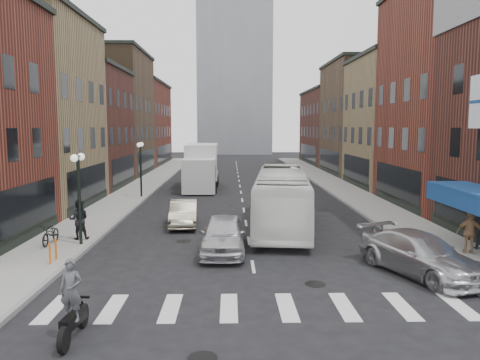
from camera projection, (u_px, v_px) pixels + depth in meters
name	position (u px, v px, depth m)	size (l,w,h in m)	color
ground	(254.00, 275.00, 16.67)	(160.00, 160.00, 0.00)	black
sidewalk_left	(137.00, 190.00, 38.33)	(3.00, 74.00, 0.15)	gray
sidewalk_right	(343.00, 189.00, 38.69)	(3.00, 74.00, 0.15)	gray
curb_left	(156.00, 191.00, 38.37)	(0.20, 74.00, 0.16)	gray
curb_right	(325.00, 190.00, 38.66)	(0.20, 74.00, 0.16)	gray
crosswalk_stripes	(260.00, 307.00, 13.69)	(12.00, 2.20, 0.01)	silver
bldg_left_mid_a	(7.00, 112.00, 29.56)	(10.30, 10.20, 12.30)	#8E774E
bldg_left_mid_b	(64.00, 128.00, 39.61)	(10.30, 10.20, 10.30)	#451F18
bldg_left_far_a	(99.00, 113.00, 50.36)	(10.30, 12.20, 13.30)	#483524
bldg_left_far_b	(128.00, 124.00, 64.38)	(10.30, 16.20, 11.30)	maroon
bldg_right_mid_a	(476.00, 97.00, 30.06)	(10.30, 10.20, 14.30)	maroon
bldg_right_mid_b	(414.00, 122.00, 40.17)	(10.30, 10.20, 11.30)	#8E774E
bldg_right_far_a	(375.00, 118.00, 51.04)	(10.30, 12.20, 12.30)	#483524
bldg_right_far_b	(344.00, 127.00, 65.06)	(10.30, 16.20, 10.30)	#451F18
awning_blue	(470.00, 192.00, 19.03)	(1.80, 5.00, 0.78)	navy
distant_tower	(234.00, 25.00, 91.28)	(14.00, 14.00, 50.00)	#9399A0
streetlamp_near	(79.00, 181.00, 20.15)	(0.32, 1.22, 4.11)	black
streetlamp_far	(141.00, 159.00, 34.06)	(0.32, 1.22, 4.11)	black
bike_rack	(53.00, 251.00, 17.74)	(0.08, 0.68, 0.80)	#D8590C
box_truck	(201.00, 167.00, 39.47)	(2.72, 8.61, 3.74)	silver
motorcycle_rider	(72.00, 302.00, 11.49)	(0.60, 2.04, 2.08)	black
transit_bus	(282.00, 198.00, 24.42)	(2.59, 11.07, 3.08)	white
sedan_left_near	(223.00, 234.00, 19.53)	(1.84, 4.58, 1.56)	silver
sedan_left_far	(184.00, 213.00, 24.90)	(1.41, 4.04, 1.33)	#B2A990
curb_car	(420.00, 254.00, 16.66)	(2.07, 5.09, 1.48)	#B9BABE
parked_bicycle	(51.00, 234.00, 20.42)	(0.60, 1.72, 0.91)	black
ped_left_solo	(79.00, 220.00, 21.27)	(0.88, 0.51, 1.81)	black
ped_right_a	(480.00, 226.00, 19.55)	(1.26, 0.62, 1.94)	black
ped_right_b	(470.00, 232.00, 18.91)	(1.00, 0.50, 1.71)	#9B734F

